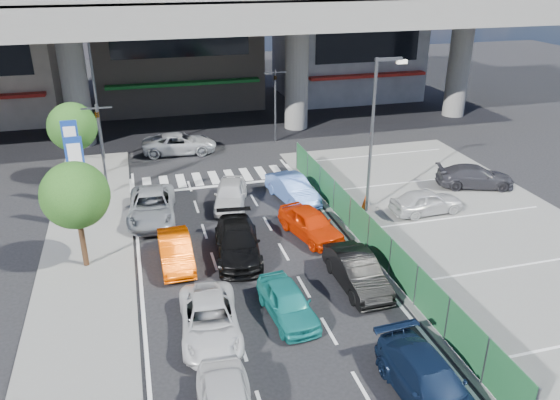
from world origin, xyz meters
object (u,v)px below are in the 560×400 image
object	(u,v)px
street_lamp_left	(98,89)
sedan_white_mid_left	(210,320)
taxi_teal_mid	(288,302)
traffic_light_left	(99,128)
crossing_wagon_silver	(180,143)
kei_truck_front_right	(292,189)
taxi_orange_right	(311,223)
taxi_orange_left	(176,251)
minivan_navy_back	(430,383)
wagon_silver_front_left	(152,206)
signboard_far	(73,151)
parked_sedan_white	(426,201)
traffic_cone	(365,202)
tree_near	(75,196)
signboard_near	(77,170)
street_lamp_right	(376,124)
parked_sedan_dgrey	(475,176)
tree_far	(72,127)
hatch_black_mid_right	(357,272)
traffic_light_right	(275,88)
sedan_white_front_mid	(230,194)
sedan_black_mid	(238,242)

from	to	relation	value
street_lamp_left	sedan_white_mid_left	size ratio (longest dim) A/B	1.81
taxi_teal_mid	traffic_light_left	bearing A→B (deg)	110.56
traffic_light_left	crossing_wagon_silver	distance (m)	8.41
kei_truck_front_right	sedan_white_mid_left	bearing A→B (deg)	-131.38
crossing_wagon_silver	taxi_orange_right	bearing A→B (deg)	-156.71
taxi_orange_left	minivan_navy_back	bearing A→B (deg)	-57.71
sedan_white_mid_left	taxi_orange_left	size ratio (longest dim) A/B	1.15
wagon_silver_front_left	crossing_wagon_silver	world-z (taller)	same
signboard_far	parked_sedan_white	distance (m)	18.64
parked_sedan_white	traffic_cone	xyz separation A→B (m)	(-2.87, 1.28, -0.26)
taxi_orange_right	tree_near	bearing A→B (deg)	166.12
tree_near	signboard_near	bearing A→B (deg)	92.87
taxi_orange_right	parked_sedan_white	world-z (taller)	taxi_orange_right
street_lamp_right	parked_sedan_dgrey	size ratio (longest dim) A/B	1.83
signboard_near	taxi_teal_mid	distance (m)	12.60
tree_far	crossing_wagon_silver	distance (m)	7.78
street_lamp_left	crossing_wagon_silver	world-z (taller)	street_lamp_left
tree_far	hatch_black_mid_right	xyz separation A→B (m)	(11.49, -15.02, -2.70)
traffic_light_right	kei_truck_front_right	size ratio (longest dim) A/B	1.24
hatch_black_mid_right	parked_sedan_dgrey	world-z (taller)	hatch_black_mid_right
tree_far	hatch_black_mid_right	distance (m)	19.10
signboard_near	taxi_orange_left	xyz separation A→B (m)	(3.99, -4.74, -2.43)
traffic_light_left	minivan_navy_back	size ratio (longest dim) A/B	1.14
parked_sedan_dgrey	traffic_cone	bearing A→B (deg)	116.94
taxi_orange_left	parked_sedan_dgrey	size ratio (longest dim) A/B	0.88
taxi_teal_mid	traffic_cone	world-z (taller)	taxi_teal_mid
street_lamp_right	street_lamp_left	distance (m)	18.06
signboard_far	parked_sedan_dgrey	size ratio (longest dim) A/B	1.07
taxi_orange_left	tree_far	bearing A→B (deg)	111.89
sedan_white_mid_left	hatch_black_mid_right	distance (m)	6.40
traffic_light_right	tree_far	size ratio (longest dim) A/B	1.08
sedan_white_front_mid	traffic_cone	xyz separation A→B (m)	(6.76, -2.46, -0.24)
parked_sedan_dgrey	parked_sedan_white	bearing A→B (deg)	136.41
traffic_light_right	parked_sedan_dgrey	world-z (taller)	traffic_light_right
taxi_orange_right	crossing_wagon_silver	distance (m)	14.83
taxi_orange_right	parked_sedan_dgrey	bearing A→B (deg)	1.80
tree_near	wagon_silver_front_left	xyz separation A→B (m)	(3.06, 4.16, -2.70)
hatch_black_mid_right	parked_sedan_white	distance (m)	8.24
sedan_white_mid_left	wagon_silver_front_left	size ratio (longest dim) A/B	0.89
tree_near	traffic_cone	size ratio (longest dim) A/B	6.21
signboard_near	taxi_orange_right	distance (m)	11.40
parked_sedan_white	wagon_silver_front_left	bearing A→B (deg)	73.97
signboard_far	sedan_white_front_mid	world-z (taller)	signboard_far
traffic_light_right	sedan_black_mid	distance (m)	17.20
signboard_far	traffic_light_left	bearing A→B (deg)	35.70
taxi_teal_mid	taxi_orange_left	bearing A→B (deg)	120.79
signboard_far	kei_truck_front_right	size ratio (longest dim) A/B	1.12
wagon_silver_front_left	tree_far	bearing A→B (deg)	126.61
parked_sedan_dgrey	taxi_orange_left	bearing A→B (deg)	121.09
signboard_far	sedan_white_mid_left	world-z (taller)	signboard_far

